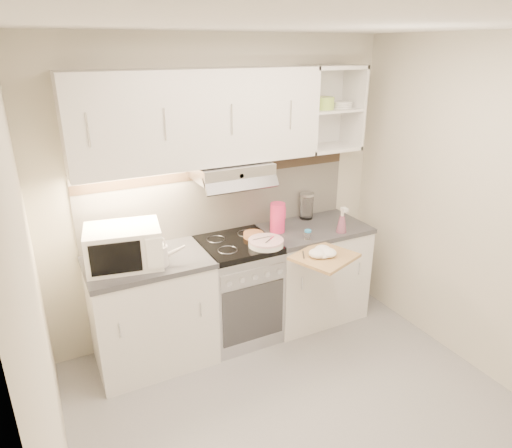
% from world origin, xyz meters
% --- Properties ---
extents(ground, '(3.00, 3.00, 0.00)m').
position_xyz_m(ground, '(0.00, 0.00, 0.00)').
color(ground, gray).
rests_on(ground, ground).
extents(room_shell, '(3.04, 2.84, 2.52)m').
position_xyz_m(room_shell, '(0.00, 0.37, 1.63)').
color(room_shell, beige).
rests_on(room_shell, ground).
extents(base_cabinet_left, '(0.90, 0.60, 0.86)m').
position_xyz_m(base_cabinet_left, '(-0.75, 1.10, 0.43)').
color(base_cabinet_left, white).
rests_on(base_cabinet_left, ground).
extents(worktop_left, '(0.92, 0.62, 0.04)m').
position_xyz_m(worktop_left, '(-0.75, 1.10, 0.88)').
color(worktop_left, '#47474C').
rests_on(worktop_left, base_cabinet_left).
extents(base_cabinet_right, '(0.90, 0.60, 0.86)m').
position_xyz_m(base_cabinet_right, '(0.75, 1.10, 0.43)').
color(base_cabinet_right, white).
rests_on(base_cabinet_right, ground).
extents(worktop_right, '(0.92, 0.62, 0.04)m').
position_xyz_m(worktop_right, '(0.75, 1.10, 0.88)').
color(worktop_right, '#47474C').
rests_on(worktop_right, base_cabinet_right).
extents(electric_range, '(0.60, 0.60, 0.90)m').
position_xyz_m(electric_range, '(0.00, 1.10, 0.45)').
color(electric_range, '#B7B7BC').
rests_on(electric_range, ground).
extents(microwave, '(0.58, 0.47, 0.30)m').
position_xyz_m(microwave, '(-0.91, 1.08, 1.05)').
color(microwave, white).
rests_on(microwave, worktop_left).
extents(watering_can, '(0.27, 0.15, 0.24)m').
position_xyz_m(watering_can, '(-0.68, 0.96, 0.98)').
color(watering_can, silver).
rests_on(watering_can, worktop_left).
extents(plate_stack, '(0.28, 0.28, 0.06)m').
position_xyz_m(plate_stack, '(0.17, 0.92, 0.93)').
color(plate_stack, silver).
rests_on(plate_stack, electric_range).
extents(bread_loaf, '(0.17, 0.17, 0.04)m').
position_xyz_m(bread_loaf, '(0.16, 1.12, 0.92)').
color(bread_loaf, '#9A693D').
rests_on(bread_loaf, electric_range).
extents(pink_pitcher, '(0.14, 0.13, 0.26)m').
position_xyz_m(pink_pitcher, '(0.40, 1.14, 1.03)').
color(pink_pitcher, '#F8306A').
rests_on(pink_pitcher, worktop_right).
extents(glass_jar, '(0.13, 0.13, 0.24)m').
position_xyz_m(glass_jar, '(0.80, 1.30, 1.02)').
color(glass_jar, white).
rests_on(glass_jar, worktop_right).
extents(spice_jar, '(0.06, 0.06, 0.08)m').
position_xyz_m(spice_jar, '(0.54, 0.88, 0.94)').
color(spice_jar, white).
rests_on(spice_jar, worktop_right).
extents(spray_bottle, '(0.09, 0.09, 0.24)m').
position_xyz_m(spray_bottle, '(0.89, 0.88, 0.99)').
color(spray_bottle, pink).
rests_on(spray_bottle, worktop_right).
extents(cutting_board, '(0.55, 0.53, 0.02)m').
position_xyz_m(cutting_board, '(0.50, 0.58, 0.87)').
color(cutting_board, tan).
rests_on(cutting_board, base_cabinet_right).
extents(dish_towel, '(0.29, 0.27, 0.06)m').
position_xyz_m(dish_towel, '(0.50, 0.60, 0.92)').
color(dish_towel, white).
rests_on(dish_towel, cutting_board).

